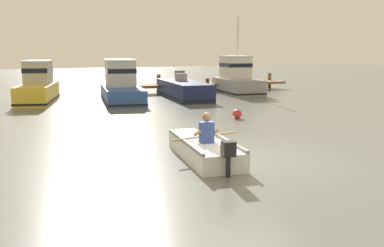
# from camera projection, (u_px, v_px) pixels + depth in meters

# --- Properties ---
(ground_plane) EXTENTS (120.00, 120.00, 0.00)m
(ground_plane) POSITION_uv_depth(u_px,v_px,m) (251.00, 159.00, 10.76)
(ground_plane) COLOR slate
(wooden_dock) EXTENTS (12.16, 1.64, 1.16)m
(wooden_dock) POSITION_uv_depth(u_px,v_px,m) (203.00, 84.00, 28.48)
(wooden_dock) COLOR brown
(wooden_dock) RESTS_ON ground
(rowboat_with_person) EXTENTS (1.98, 3.73, 1.19)m
(rowboat_with_person) POSITION_uv_depth(u_px,v_px,m) (204.00, 148.00, 10.81)
(rowboat_with_person) COLOR white
(rowboat_with_person) RESTS_ON ground
(moored_boat_yellow) EXTENTS (2.70, 5.04, 2.18)m
(moored_boat_yellow) POSITION_uv_depth(u_px,v_px,m) (38.00, 87.00, 22.45)
(moored_boat_yellow) COLOR gold
(moored_boat_yellow) RESTS_ON ground
(moored_boat_blue) EXTENTS (2.82, 6.23, 2.22)m
(moored_boat_blue) POSITION_uv_depth(u_px,v_px,m) (121.00, 86.00, 23.16)
(moored_boat_blue) COLOR #2D519E
(moored_boat_blue) RESTS_ON ground
(moored_boat_navy) EXTENTS (2.49, 6.33, 1.53)m
(moored_boat_navy) POSITION_uv_depth(u_px,v_px,m) (183.00, 90.00, 24.61)
(moored_boat_navy) COLOR #19234C
(moored_boat_navy) RESTS_ON ground
(moored_boat_grey) EXTENTS (2.57, 4.67, 4.71)m
(moored_boat_grey) POSITION_uv_depth(u_px,v_px,m) (237.00, 80.00, 27.18)
(moored_boat_grey) COLOR gray
(moored_boat_grey) RESTS_ON ground
(mooring_buoy) EXTENTS (0.37, 0.37, 0.37)m
(mooring_buoy) POSITION_uv_depth(u_px,v_px,m) (237.00, 114.00, 17.19)
(mooring_buoy) COLOR red
(mooring_buoy) RESTS_ON ground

